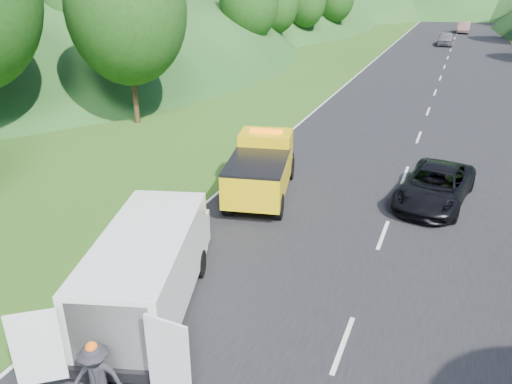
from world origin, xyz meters
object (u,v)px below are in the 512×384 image
at_px(woman, 174,237).
at_px(suitcase, 169,226).
at_px(child, 191,268).
at_px(tow_truck, 262,167).
at_px(white_van, 149,266).
at_px(passing_suv, 432,203).
at_px(spare_tire, 106,383).

xyz_separation_m(woman, suitcase, (-0.26, 0.13, 0.31)).
height_order(child, suitcase, suitcase).
height_order(tow_truck, white_van, tow_truck).
bearing_deg(tow_truck, passing_suv, 3.13).
relative_size(white_van, suitcase, 11.62).
relative_size(tow_truck, white_van, 0.84).
relative_size(tow_truck, spare_tire, 9.77).
distance_m(woman, passing_suv, 10.19).
distance_m(woman, child, 2.13).
xyz_separation_m(tow_truck, child, (0.03, -5.94, -1.21)).
bearing_deg(suitcase, child, -42.85).
distance_m(child, spare_tire, 4.90).
height_order(white_van, woman, white_van).
bearing_deg(woman, passing_suv, -84.13).
bearing_deg(passing_suv, child, -121.43).
distance_m(child, passing_suv, 10.15).
relative_size(white_van, child, 6.49).
bearing_deg(child, woman, 152.07).
bearing_deg(woman, suitcase, 31.40).
distance_m(woman, suitcase, 0.43).
bearing_deg(spare_tire, tow_truck, 93.14).
bearing_deg(spare_tire, passing_suv, 64.82).
xyz_separation_m(suitcase, passing_suv, (8.28, 6.15, -0.31)).
bearing_deg(tow_truck, white_van, -102.18).
height_order(white_van, suitcase, white_van).
relative_size(woman, suitcase, 2.72).
bearing_deg(suitcase, tow_truck, 67.99).
relative_size(spare_tire, passing_suv, 0.12).
distance_m(white_van, passing_suv, 11.96).
bearing_deg(suitcase, spare_tire, -70.31).
bearing_deg(woman, tow_truck, -50.61).
distance_m(white_van, child, 2.56).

